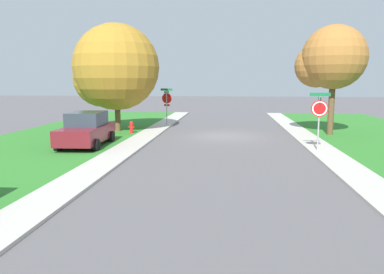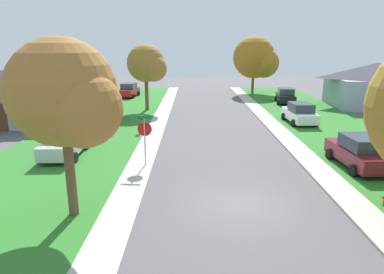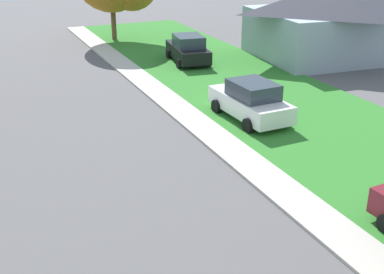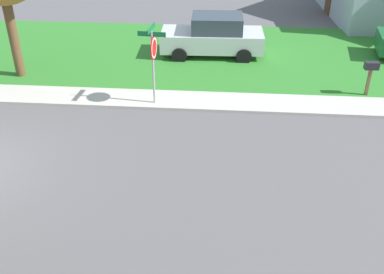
{
  "view_description": "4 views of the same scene",
  "coord_description": "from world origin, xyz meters",
  "px_view_note": "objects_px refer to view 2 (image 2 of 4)",
  "views": [
    {
      "loc": [
        -0.29,
        22.13,
        3.28
      ],
      "look_at": [
        0.99,
        9.73,
        1.4
      ],
      "focal_mm": 34.52,
      "sensor_mm": 36.0,
      "label": 1
    },
    {
      "loc": [
        -1.9,
        -12.7,
        6.25
      ],
      "look_at": [
        -1.88,
        5.5,
        1.4
      ],
      "focal_mm": 31.96,
      "sensor_mm": 36.0,
      "label": 2
    },
    {
      "loc": [
        -3.76,
        -2.78,
        7.8
      ],
      "look_at": [
        2.53,
        11.24,
        1.4
      ],
      "focal_mm": 47.18,
      "sensor_mm": 36.0,
      "label": 3
    },
    {
      "loc": [
        9.42,
        7.05,
        7.04
      ],
      "look_at": [
        0.0,
        6.28,
        1.4
      ],
      "focal_mm": 42.41,
      "sensor_mm": 36.0,
      "label": 4
    }
  ],
  "objects_px": {
    "tree_across_right": "(147,65)",
    "house_right_setback": "(375,84)",
    "stop_sign_far_corner": "(144,132)",
    "tree_sidewalk_mid": "(67,97)",
    "house_left_setback": "(18,94)",
    "car_green_behind_trees": "(103,112)",
    "tree_sidewalk_near": "(256,59)",
    "car_maroon_kerbside_mid": "(359,152)",
    "car_white_far_down_street": "(300,113)",
    "car_red_driveway_right": "(128,90)",
    "mailbox": "(141,119)",
    "car_black_near_corner": "(285,96)",
    "car_silver_across_road": "(65,142)"
  },
  "relations": [
    {
      "from": "tree_sidewalk_near",
      "to": "house_right_setback",
      "type": "height_order",
      "value": "tree_sidewalk_near"
    },
    {
      "from": "tree_sidewalk_near",
      "to": "mailbox",
      "type": "bearing_deg",
      "value": -119.58
    },
    {
      "from": "house_right_setback",
      "to": "stop_sign_far_corner",
      "type": "bearing_deg",
      "value": -139.41
    },
    {
      "from": "stop_sign_far_corner",
      "to": "car_silver_across_road",
      "type": "xyz_separation_m",
      "value": [
        -4.91,
        1.76,
        -1.01
      ]
    },
    {
      "from": "stop_sign_far_corner",
      "to": "tree_sidewalk_mid",
      "type": "xyz_separation_m",
      "value": [
        -1.78,
        -5.72,
        2.68
      ]
    },
    {
      "from": "car_white_far_down_street",
      "to": "tree_sidewalk_mid",
      "type": "bearing_deg",
      "value": -129.29
    },
    {
      "from": "tree_sidewalk_near",
      "to": "mailbox",
      "type": "relative_size",
      "value": 5.78
    },
    {
      "from": "car_red_driveway_right",
      "to": "mailbox",
      "type": "xyz_separation_m",
      "value": [
        4.23,
        -18.26,
        0.14
      ]
    },
    {
      "from": "tree_sidewalk_mid",
      "to": "house_left_setback",
      "type": "xyz_separation_m",
      "value": [
        -10.44,
        17.15,
        -2.19
      ]
    },
    {
      "from": "car_maroon_kerbside_mid",
      "to": "tree_sidewalk_mid",
      "type": "bearing_deg",
      "value": -157.34
    },
    {
      "from": "tree_across_right",
      "to": "car_maroon_kerbside_mid",
      "type": "bearing_deg",
      "value": -51.85
    },
    {
      "from": "stop_sign_far_corner",
      "to": "tree_sidewalk_mid",
      "type": "height_order",
      "value": "tree_sidewalk_mid"
    },
    {
      "from": "tree_sidewalk_mid",
      "to": "house_left_setback",
      "type": "height_order",
      "value": "tree_sidewalk_mid"
    },
    {
      "from": "car_white_far_down_street",
      "to": "car_silver_across_road",
      "type": "xyz_separation_m",
      "value": [
        -16.32,
        -8.63,
        0.0
      ]
    },
    {
      "from": "car_black_near_corner",
      "to": "house_left_setback",
      "type": "relative_size",
      "value": 0.48
    },
    {
      "from": "car_red_driveway_right",
      "to": "mailbox",
      "type": "relative_size",
      "value": 3.41
    },
    {
      "from": "car_maroon_kerbside_mid",
      "to": "tree_sidewalk_mid",
      "type": "distance_m",
      "value": 14.61
    },
    {
      "from": "house_right_setback",
      "to": "car_red_driveway_right",
      "type": "bearing_deg",
      "value": 165.4
    },
    {
      "from": "car_white_far_down_street",
      "to": "mailbox",
      "type": "xyz_separation_m",
      "value": [
        -12.66,
        -3.04,
        0.14
      ]
    },
    {
      "from": "tree_sidewalk_mid",
      "to": "car_green_behind_trees",
      "type": "bearing_deg",
      "value": 101.01
    },
    {
      "from": "car_black_near_corner",
      "to": "tree_sidewalk_near",
      "type": "bearing_deg",
      "value": 102.94
    },
    {
      "from": "car_red_driveway_right",
      "to": "car_maroon_kerbside_mid",
      "type": "bearing_deg",
      "value": -57.09
    },
    {
      "from": "car_green_behind_trees",
      "to": "car_maroon_kerbside_mid",
      "type": "xyz_separation_m",
      "value": [
        16.28,
        -11.18,
        0.0
      ]
    },
    {
      "from": "stop_sign_far_corner",
      "to": "tree_across_right",
      "type": "relative_size",
      "value": 0.43
    },
    {
      "from": "stop_sign_far_corner",
      "to": "mailbox",
      "type": "height_order",
      "value": "stop_sign_far_corner"
    },
    {
      "from": "tree_across_right",
      "to": "house_right_setback",
      "type": "xyz_separation_m",
      "value": [
        23.45,
        2.16,
        -2.13
      ]
    },
    {
      "from": "car_green_behind_trees",
      "to": "tree_sidewalk_near",
      "type": "relative_size",
      "value": 0.59
    },
    {
      "from": "mailbox",
      "to": "car_white_far_down_street",
      "type": "bearing_deg",
      "value": 13.51
    },
    {
      "from": "stop_sign_far_corner",
      "to": "car_maroon_kerbside_mid",
      "type": "height_order",
      "value": "stop_sign_far_corner"
    },
    {
      "from": "car_red_driveway_right",
      "to": "tree_across_right",
      "type": "height_order",
      "value": "tree_across_right"
    },
    {
      "from": "car_white_far_down_street",
      "to": "house_left_setback",
      "type": "xyz_separation_m",
      "value": [
        -23.62,
        1.04,
        1.5
      ]
    },
    {
      "from": "car_green_behind_trees",
      "to": "car_silver_across_road",
      "type": "distance_m",
      "value": 9.14
    },
    {
      "from": "car_white_far_down_street",
      "to": "mailbox",
      "type": "relative_size",
      "value": 3.33
    },
    {
      "from": "car_red_driveway_right",
      "to": "tree_sidewalk_mid",
      "type": "distance_m",
      "value": 31.76
    },
    {
      "from": "car_red_driveway_right",
      "to": "tree_across_right",
      "type": "distance_m",
      "value": 10.57
    },
    {
      "from": "tree_across_right",
      "to": "tree_sidewalk_mid",
      "type": "height_order",
      "value": "tree_sidewalk_mid"
    },
    {
      "from": "tree_sidewalk_mid",
      "to": "house_left_setback",
      "type": "relative_size",
      "value": 0.7
    },
    {
      "from": "stop_sign_far_corner",
      "to": "tree_sidewalk_near",
      "type": "bearing_deg",
      "value": 69.17
    },
    {
      "from": "car_green_behind_trees",
      "to": "car_white_far_down_street",
      "type": "relative_size",
      "value": 1.03
    },
    {
      "from": "car_black_near_corner",
      "to": "tree_sidewalk_near",
      "type": "distance_m",
      "value": 9.35
    },
    {
      "from": "stop_sign_far_corner",
      "to": "tree_sidewalk_near",
      "type": "xyz_separation_m",
      "value": [
        11.03,
        28.99,
        2.74
      ]
    },
    {
      "from": "car_green_behind_trees",
      "to": "car_black_near_corner",
      "type": "xyz_separation_m",
      "value": [
        17.96,
        9.74,
        0.0
      ]
    },
    {
      "from": "car_green_behind_trees",
      "to": "car_red_driveway_right",
      "type": "distance_m",
      "value": 14.71
    },
    {
      "from": "tree_across_right",
      "to": "house_left_setback",
      "type": "xyz_separation_m",
      "value": [
        -10.4,
        -4.95,
        -2.13
      ]
    },
    {
      "from": "car_maroon_kerbside_mid",
      "to": "tree_sidewalk_near",
      "type": "bearing_deg",
      "value": 90.47
    },
    {
      "from": "car_white_far_down_street",
      "to": "car_silver_across_road",
      "type": "distance_m",
      "value": 18.46
    },
    {
      "from": "mailbox",
      "to": "tree_sidewalk_mid",
      "type": "bearing_deg",
      "value": -92.31
    },
    {
      "from": "tree_sidewalk_near",
      "to": "tree_across_right",
      "type": "relative_size",
      "value": 1.17
    },
    {
      "from": "car_green_behind_trees",
      "to": "car_white_far_down_street",
      "type": "distance_m",
      "value": 16.43
    },
    {
      "from": "tree_sidewalk_near",
      "to": "house_right_setback",
      "type": "bearing_deg",
      "value": -44.57
    }
  ]
}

